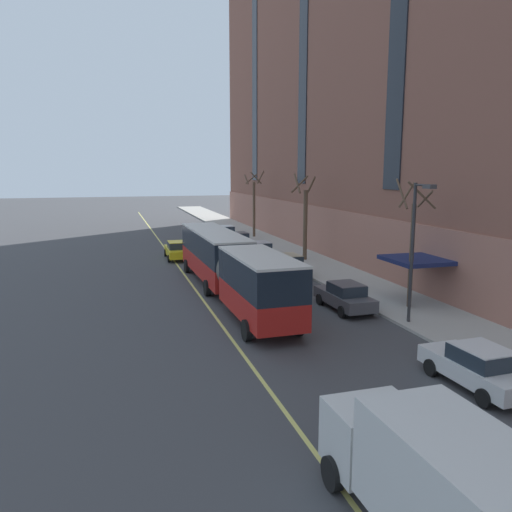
# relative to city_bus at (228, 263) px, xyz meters

# --- Properties ---
(ground_plane) EXTENTS (260.00, 260.00, 0.00)m
(ground_plane) POSITION_rel_city_bus_xyz_m (0.50, -7.43, -2.09)
(ground_plane) COLOR #424244
(sidewalk) EXTENTS (4.78, 160.00, 0.15)m
(sidewalk) POSITION_rel_city_bus_xyz_m (9.18, -4.43, -2.02)
(sidewalk) COLOR #ADA89E
(sidewalk) RESTS_ON ground
(city_bus) EXTENTS (3.13, 19.58, 3.60)m
(city_bus) POSITION_rel_city_bus_xyz_m (0.00, 0.00, 0.00)
(city_bus) COLOR red
(city_bus) RESTS_ON ground
(parked_car_darkgray_0) EXTENTS (1.91, 4.32, 1.56)m
(parked_car_darkgray_0) POSITION_rel_city_bus_xyz_m (5.54, 18.87, -1.31)
(parked_car_darkgray_0) COLOR #4C4C51
(parked_car_darkgray_0) RESTS_ON ground
(parked_car_silver_1) EXTENTS (2.06, 4.48, 1.56)m
(parked_car_silver_1) POSITION_rel_city_bus_xyz_m (5.55, 11.86, -1.31)
(parked_car_silver_1) COLOR #B7B7BC
(parked_car_silver_1) RESTS_ON ground
(parked_car_white_3) EXTENTS (2.11, 4.44, 1.56)m
(parked_car_white_3) POSITION_rel_city_bus_xyz_m (5.51, -15.31, -1.31)
(parked_car_white_3) COLOR silver
(parked_car_white_3) RESTS_ON ground
(parked_car_white_4) EXTENTS (2.07, 4.45, 1.56)m
(parked_car_white_4) POSITION_rel_city_bus_xyz_m (5.59, 25.14, -1.31)
(parked_car_white_4) COLOR silver
(parked_car_white_4) RESTS_ON ground
(parked_car_darkgray_5) EXTENTS (2.02, 4.44, 1.56)m
(parked_car_darkgray_5) POSITION_rel_city_bus_xyz_m (5.49, -4.81, -1.31)
(parked_car_darkgray_5) COLOR #4C4C51
(parked_car_darkgray_5) RESTS_ON ground
(parked_car_champagne_6) EXTENTS (2.01, 4.79, 1.56)m
(parked_car_champagne_6) POSITION_rel_city_bus_xyz_m (5.66, 5.01, -1.31)
(parked_car_champagne_6) COLOR #BCAD89
(parked_car_champagne_6) RESTS_ON ground
(box_truck) EXTENTS (2.40, 6.50, 2.90)m
(box_truck) POSITION_rel_city_bus_xyz_m (-0.85, -21.72, -0.44)
(box_truck) COLOR silver
(box_truck) RESTS_ON ground
(taxi_cab) EXTENTS (1.98, 4.81, 1.56)m
(taxi_cab) POSITION_rel_city_bus_xyz_m (-1.32, 14.10, -1.31)
(taxi_cab) COLOR yellow
(taxi_cab) RESTS_ON ground
(street_tree_mid_block) EXTENTS (1.66, 1.83, 7.09)m
(street_tree_mid_block) POSITION_rel_city_bus_xyz_m (9.01, -5.67, 1.62)
(street_tree_mid_block) COLOR brown
(street_tree_mid_block) RESTS_ON sidewalk
(street_tree_far_uptown) EXTENTS (1.82, 1.91, 7.26)m
(street_tree_far_uptown) POSITION_rel_city_bus_xyz_m (9.00, 10.02, 1.59)
(street_tree_far_uptown) COLOR brown
(street_tree_far_uptown) RESTS_ON sidewalk
(street_tree_far_downtown) EXTENTS (1.99, 1.84, 7.46)m
(street_tree_far_downtown) POSITION_rel_city_bus_xyz_m (9.03, 25.59, 1.87)
(street_tree_far_downtown) COLOR brown
(street_tree_far_downtown) RESTS_ON sidewalk
(street_lamp) EXTENTS (0.36, 1.48, 6.94)m
(street_lamp) POSITION_rel_city_bus_xyz_m (7.40, -8.35, 2.31)
(street_lamp) COLOR #2D2D30
(street_lamp) RESTS_ON sidewalk
(fire_hydrant) EXTENTS (0.42, 0.24, 0.72)m
(fire_hydrant) POSITION_rel_city_bus_xyz_m (7.30, 14.87, -1.60)
(fire_hydrant) COLOR red
(fire_hydrant) RESTS_ON sidewalk
(lane_centerline) EXTENTS (0.16, 140.00, 0.01)m
(lane_centerline) POSITION_rel_city_bus_xyz_m (-1.70, -4.43, -2.09)
(lane_centerline) COLOR #E0D66B
(lane_centerline) RESTS_ON ground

